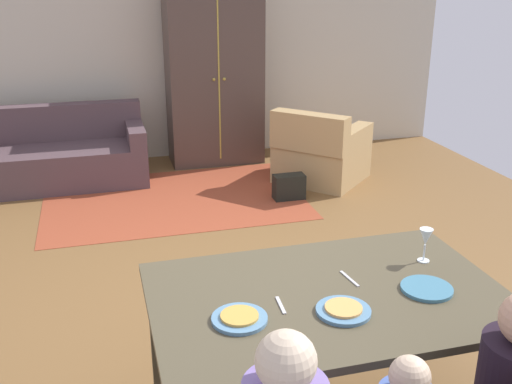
{
  "coord_description": "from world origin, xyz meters",
  "views": [
    {
      "loc": [
        -0.94,
        -3.77,
        2.21
      ],
      "look_at": [
        0.02,
        -0.24,
        0.85
      ],
      "focal_mm": 41.84,
      "sensor_mm": 36.0,
      "label": 1
    }
  ],
  "objects_px": {
    "dining_table": "(328,305)",
    "plate_near_man": "(240,319)",
    "wine_glass": "(426,238)",
    "plate_near_child": "(343,311)",
    "couch": "(57,156)",
    "armchair": "(320,153)",
    "handbag": "(289,187)",
    "armoire": "(214,75)",
    "plate_near_woman": "(427,289)"
  },
  "relations": [
    {
      "from": "plate_near_child",
      "to": "plate_near_woman",
      "type": "height_order",
      "value": "same"
    },
    {
      "from": "dining_table",
      "to": "armchair",
      "type": "height_order",
      "value": "armchair"
    },
    {
      "from": "plate_near_child",
      "to": "armchair",
      "type": "bearing_deg",
      "value": 70.18
    },
    {
      "from": "plate_near_man",
      "to": "armoire",
      "type": "bearing_deg",
      "value": 79.71
    },
    {
      "from": "wine_glass",
      "to": "armchair",
      "type": "height_order",
      "value": "wine_glass"
    },
    {
      "from": "handbag",
      "to": "couch",
      "type": "bearing_deg",
      "value": 153.28
    },
    {
      "from": "plate_near_woman",
      "to": "handbag",
      "type": "xyz_separation_m",
      "value": [
        0.38,
        3.22,
        -0.64
      ]
    },
    {
      "from": "plate_near_child",
      "to": "couch",
      "type": "relative_size",
      "value": 0.13
    },
    {
      "from": "plate_near_woman",
      "to": "couch",
      "type": "xyz_separation_m",
      "value": [
        -1.92,
        4.38,
        -0.47
      ]
    },
    {
      "from": "plate_near_woman",
      "to": "wine_glass",
      "type": "height_order",
      "value": "wine_glass"
    },
    {
      "from": "plate_near_child",
      "to": "plate_near_woman",
      "type": "bearing_deg",
      "value": 9.7
    },
    {
      "from": "dining_table",
      "to": "armoire",
      "type": "height_order",
      "value": "armoire"
    },
    {
      "from": "plate_near_child",
      "to": "armchair",
      "type": "height_order",
      "value": "armchair"
    },
    {
      "from": "plate_near_child",
      "to": "handbag",
      "type": "height_order",
      "value": "plate_near_child"
    },
    {
      "from": "dining_table",
      "to": "handbag",
      "type": "bearing_deg",
      "value": 74.84
    },
    {
      "from": "plate_near_child",
      "to": "wine_glass",
      "type": "xyz_separation_m",
      "value": [
        0.61,
        0.36,
        0.12
      ]
    },
    {
      "from": "armoire",
      "to": "plate_near_man",
      "type": "bearing_deg",
      "value": -100.29
    },
    {
      "from": "dining_table",
      "to": "armoire",
      "type": "distance_m",
      "value": 4.67
    },
    {
      "from": "plate_near_man",
      "to": "armchair",
      "type": "distance_m",
      "value": 4.16
    },
    {
      "from": "plate_near_woman",
      "to": "couch",
      "type": "bearing_deg",
      "value": 113.69
    },
    {
      "from": "armchair",
      "to": "plate_near_child",
      "type": "bearing_deg",
      "value": -109.82
    },
    {
      "from": "couch",
      "to": "handbag",
      "type": "distance_m",
      "value": 2.58
    },
    {
      "from": "armchair",
      "to": "armoire",
      "type": "xyz_separation_m",
      "value": [
        -0.96,
        1.06,
        0.73
      ]
    },
    {
      "from": "wine_glass",
      "to": "dining_table",
      "type": "bearing_deg",
      "value": -163.63
    },
    {
      "from": "plate_near_man",
      "to": "armoire",
      "type": "xyz_separation_m",
      "value": [
        0.86,
        4.76,
        0.28
      ]
    },
    {
      "from": "dining_table",
      "to": "plate_near_child",
      "type": "relative_size",
      "value": 6.81
    },
    {
      "from": "plate_near_man",
      "to": "plate_near_child",
      "type": "relative_size",
      "value": 1.0
    },
    {
      "from": "plate_near_child",
      "to": "wine_glass",
      "type": "height_order",
      "value": "wine_glass"
    },
    {
      "from": "plate_near_woman",
      "to": "armoire",
      "type": "xyz_separation_m",
      "value": [
        -0.07,
        4.74,
        0.28
      ]
    },
    {
      "from": "plate_near_man",
      "to": "armchair",
      "type": "relative_size",
      "value": 0.21
    },
    {
      "from": "plate_near_woman",
      "to": "handbag",
      "type": "height_order",
      "value": "plate_near_woman"
    },
    {
      "from": "dining_table",
      "to": "armoire",
      "type": "relative_size",
      "value": 0.81
    },
    {
      "from": "dining_table",
      "to": "plate_near_man",
      "type": "xyz_separation_m",
      "value": [
        -0.47,
        -0.12,
        0.08
      ]
    },
    {
      "from": "couch",
      "to": "armchair",
      "type": "relative_size",
      "value": 1.58
    },
    {
      "from": "handbag",
      "to": "plate_near_child",
      "type": "bearing_deg",
      "value": -104.37
    },
    {
      "from": "armchair",
      "to": "handbag",
      "type": "xyz_separation_m",
      "value": [
        -0.51,
        -0.46,
        -0.19
      ]
    },
    {
      "from": "wine_glass",
      "to": "plate_near_child",
      "type": "bearing_deg",
      "value": -149.56
    },
    {
      "from": "plate_near_man",
      "to": "plate_near_child",
      "type": "height_order",
      "value": "same"
    },
    {
      "from": "dining_table",
      "to": "plate_near_man",
      "type": "height_order",
      "value": "plate_near_man"
    },
    {
      "from": "plate_near_man",
      "to": "plate_near_woman",
      "type": "height_order",
      "value": "same"
    },
    {
      "from": "plate_near_man",
      "to": "plate_near_child",
      "type": "distance_m",
      "value": 0.47
    },
    {
      "from": "wine_glass",
      "to": "handbag",
      "type": "distance_m",
      "value": 3.05
    },
    {
      "from": "plate_near_woman",
      "to": "armchair",
      "type": "bearing_deg",
      "value": 76.44
    },
    {
      "from": "dining_table",
      "to": "plate_near_woman",
      "type": "relative_size",
      "value": 6.81
    },
    {
      "from": "couch",
      "to": "armchair",
      "type": "distance_m",
      "value": 2.9
    },
    {
      "from": "armchair",
      "to": "armoire",
      "type": "height_order",
      "value": "armoire"
    },
    {
      "from": "dining_table",
      "to": "plate_near_child",
      "type": "height_order",
      "value": "plate_near_child"
    },
    {
      "from": "wine_glass",
      "to": "couch",
      "type": "distance_m",
      "value": 4.63
    },
    {
      "from": "plate_near_woman",
      "to": "armoire",
      "type": "relative_size",
      "value": 0.12
    },
    {
      "from": "wine_glass",
      "to": "armchair",
      "type": "xyz_separation_m",
      "value": [
        0.74,
        3.41,
        -0.57
      ]
    }
  ]
}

